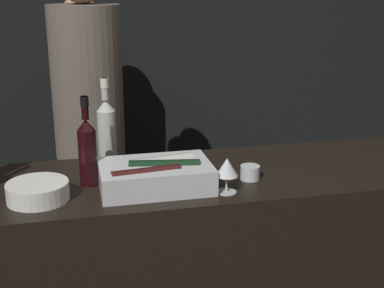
{
  "coord_description": "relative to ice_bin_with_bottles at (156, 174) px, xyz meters",
  "views": [
    {
      "loc": [
        -0.46,
        -1.64,
        1.75
      ],
      "look_at": [
        0.0,
        0.34,
        1.13
      ],
      "focal_mm": 50.0,
      "sensor_mm": 36.0,
      "label": 1
    }
  ],
  "objects": [
    {
      "name": "wall_back_chalkboard",
      "position": [
        0.17,
        2.07,
        0.34
      ],
      "size": [
        6.4,
        0.06,
        2.8
      ],
      "color": "black",
      "rests_on": "ground_plane"
    },
    {
      "name": "bar_counter",
      "position": [
        0.17,
        0.1,
        -0.56
      ],
      "size": [
        2.14,
        0.62,
        1.01
      ],
      "color": "black",
      "rests_on": "ground_plane"
    },
    {
      "name": "ice_bin_with_bottles",
      "position": [
        0.0,
        0.0,
        0.0
      ],
      "size": [
        0.41,
        0.27,
        0.11
      ],
      "color": "silver",
      "rests_on": "bar_counter"
    },
    {
      "name": "bowl_white",
      "position": [
        -0.43,
        -0.02,
        -0.02
      ],
      "size": [
        0.22,
        0.22,
        0.07
      ],
      "color": "white",
      "rests_on": "bar_counter"
    },
    {
      "name": "wine_glass",
      "position": [
        0.24,
        -0.1,
        0.04
      ],
      "size": [
        0.08,
        0.08,
        0.13
      ],
      "color": "silver",
      "rests_on": "bar_counter"
    },
    {
      "name": "candle_votive",
      "position": [
        0.37,
        0.01,
        -0.03
      ],
      "size": [
        0.08,
        0.08,
        0.06
      ],
      "color": "silver",
      "rests_on": "bar_counter"
    },
    {
      "name": "red_wine_bottle_black_foil",
      "position": [
        -0.24,
        0.09,
        0.09
      ],
      "size": [
        0.07,
        0.07,
        0.34
      ],
      "color": "black",
      "rests_on": "bar_counter"
    },
    {
      "name": "white_wine_bottle",
      "position": [
        -0.16,
        0.28,
        0.1
      ],
      "size": [
        0.08,
        0.08,
        0.37
      ],
      "color": "#B2B7AD",
      "rests_on": "bar_counter"
    },
    {
      "name": "person_in_hoodie",
      "position": [
        -0.21,
        0.9,
        -0.02
      ],
      "size": [
        0.36,
        0.36,
        1.85
      ],
      "rotation": [
        0.0,
        0.0,
        0.94
      ],
      "color": "black",
      "rests_on": "ground_plane"
    },
    {
      "name": "person_blond_tee",
      "position": [
        -0.2,
        1.52,
        -0.13
      ],
      "size": [
        0.35,
        0.35,
        1.67
      ],
      "rotation": [
        0.0,
        0.0,
        0.16
      ],
      "color": "black",
      "rests_on": "ground_plane"
    }
  ]
}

